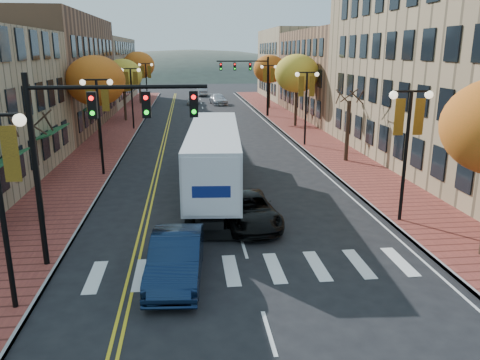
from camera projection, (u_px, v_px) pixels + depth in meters
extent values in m
plane|color=black|center=(258.00, 297.00, 15.11)|extent=(200.00, 200.00, 0.00)
cube|color=brown|center=(116.00, 132.00, 45.24)|extent=(4.00, 85.00, 0.15)
cube|color=brown|center=(298.00, 129.00, 47.18)|extent=(4.00, 85.00, 0.15)
cube|color=brown|center=(35.00, 73.00, 46.28)|extent=(12.00, 24.00, 11.00)
cube|color=#9E8966|center=(87.00, 71.00, 70.42)|extent=(12.00, 26.00, 9.50)
cube|color=brown|center=(359.00, 74.00, 55.98)|extent=(15.00, 24.00, 10.00)
cube|color=#9E8966|center=(312.00, 64.00, 76.91)|extent=(15.00, 20.00, 11.00)
cylinder|color=#382619|center=(37.00, 175.00, 21.20)|extent=(0.28, 0.28, 4.20)
cylinder|color=#382619|center=(99.00, 118.00, 36.43)|extent=(0.28, 0.28, 4.90)
ellipsoid|color=#EB5A1B|center=(96.00, 81.00, 35.66)|extent=(4.48, 4.48, 3.81)
cylinder|color=#382619|center=(125.00, 100.00, 51.80)|extent=(0.28, 0.28, 4.55)
ellipsoid|color=yellow|center=(123.00, 75.00, 51.09)|extent=(4.16, 4.16, 3.54)
cylinder|color=#382619|center=(140.00, 86.00, 68.97)|extent=(0.28, 0.28, 5.04)
ellipsoid|color=#EB5A1B|center=(139.00, 65.00, 68.18)|extent=(4.61, 4.61, 3.92)
cylinder|color=#382619|center=(347.00, 131.00, 32.71)|extent=(0.28, 0.28, 4.20)
cylinder|color=#382619|center=(296.00, 102.00, 47.94)|extent=(0.28, 0.28, 4.90)
ellipsoid|color=yellow|center=(297.00, 73.00, 47.18)|extent=(4.48, 4.48, 3.81)
cylinder|color=#382619|center=(269.00, 90.00, 63.28)|extent=(0.28, 0.28, 4.76)
ellipsoid|color=#EB5A1B|center=(270.00, 69.00, 62.54)|extent=(4.35, 4.35, 3.70)
cylinder|color=black|center=(3.00, 219.00, 13.50)|extent=(0.16, 0.16, 6.00)
sphere|color=#FFF2CC|center=(19.00, 120.00, 12.83)|extent=(0.36, 0.36, 0.36)
cube|color=#BE8519|center=(11.00, 154.00, 13.04)|extent=(0.45, 0.03, 1.60)
cylinder|color=black|center=(100.00, 129.00, 28.82)|extent=(0.16, 0.16, 6.00)
cylinder|color=black|center=(96.00, 80.00, 28.02)|extent=(1.60, 0.10, 0.10)
sphere|color=#FFF2CC|center=(83.00, 82.00, 27.98)|extent=(0.36, 0.36, 0.36)
sphere|color=#FFF2CC|center=(110.00, 82.00, 28.15)|extent=(0.36, 0.36, 0.36)
cube|color=#BE8519|center=(90.00, 98.00, 28.27)|extent=(0.45, 0.03, 1.60)
cube|color=#BE8519|center=(105.00, 98.00, 28.36)|extent=(0.45, 0.03, 1.60)
cylinder|color=black|center=(132.00, 100.00, 46.06)|extent=(0.16, 0.16, 6.00)
cylinder|color=black|center=(130.00, 69.00, 45.26)|extent=(1.60, 0.10, 0.10)
sphere|color=#FFF2CC|center=(122.00, 70.00, 45.21)|extent=(0.36, 0.36, 0.36)
sphere|color=#FFF2CC|center=(139.00, 70.00, 45.38)|extent=(0.36, 0.36, 0.36)
cube|color=#BE8519|center=(126.00, 80.00, 45.50)|extent=(0.45, 0.03, 1.60)
cube|color=#BE8519|center=(136.00, 80.00, 45.60)|extent=(0.45, 0.03, 1.60)
cylinder|color=black|center=(147.00, 86.00, 63.30)|extent=(0.16, 0.16, 6.00)
cylinder|color=black|center=(145.00, 64.00, 62.49)|extent=(1.60, 0.10, 0.10)
sphere|color=#FFF2CC|center=(139.00, 65.00, 62.45)|extent=(0.36, 0.36, 0.36)
sphere|color=#FFF2CC|center=(152.00, 65.00, 62.62)|extent=(0.36, 0.36, 0.36)
cube|color=#BE8519|center=(143.00, 72.00, 62.74)|extent=(0.45, 0.03, 1.60)
cube|color=#BE8519|center=(149.00, 72.00, 62.84)|extent=(0.45, 0.03, 1.60)
cylinder|color=black|center=(405.00, 159.00, 20.86)|extent=(0.16, 0.16, 6.00)
cylinder|color=black|center=(412.00, 91.00, 20.06)|extent=(1.60, 0.10, 0.10)
sphere|color=#FFF2CC|center=(394.00, 95.00, 20.01)|extent=(0.36, 0.36, 0.36)
sphere|color=#FFF2CC|center=(429.00, 95.00, 20.18)|extent=(0.36, 0.36, 0.36)
cube|color=#BE8519|center=(399.00, 117.00, 20.30)|extent=(0.45, 0.03, 1.60)
cube|color=#BE8519|center=(419.00, 117.00, 20.40)|extent=(0.45, 0.03, 1.60)
cylinder|color=black|center=(306.00, 110.00, 38.10)|extent=(0.16, 0.16, 6.00)
cylinder|color=black|center=(307.00, 72.00, 37.29)|extent=(1.60, 0.10, 0.10)
sphere|color=#FFF2CC|center=(297.00, 74.00, 37.25)|extent=(0.36, 0.36, 0.36)
sphere|color=#FFF2CC|center=(317.00, 74.00, 37.42)|extent=(0.36, 0.36, 0.36)
cube|color=#BE8519|center=(301.00, 86.00, 37.54)|extent=(0.45, 0.03, 1.60)
cube|color=#BE8519|center=(312.00, 86.00, 37.64)|extent=(0.45, 0.03, 1.60)
cylinder|color=black|center=(268.00, 91.00, 55.33)|extent=(0.16, 0.16, 6.00)
cylinder|color=black|center=(269.00, 65.00, 54.53)|extent=(1.60, 0.10, 0.10)
sphere|color=#FFF2CC|center=(262.00, 67.00, 54.48)|extent=(0.36, 0.36, 0.36)
sphere|color=#FFF2CC|center=(276.00, 67.00, 54.66)|extent=(0.36, 0.36, 0.36)
cube|color=#BE8519|center=(265.00, 75.00, 54.78)|extent=(0.45, 0.03, 1.60)
cube|color=#BE8519|center=(272.00, 75.00, 54.87)|extent=(0.45, 0.03, 1.60)
cylinder|color=black|center=(36.00, 175.00, 16.25)|extent=(0.20, 0.20, 7.00)
cylinder|color=black|center=(118.00, 87.00, 15.77)|extent=(6.00, 0.14, 0.14)
cube|color=black|center=(92.00, 105.00, 15.84)|extent=(0.30, 0.25, 0.90)
sphere|color=#FF0C0C|center=(91.00, 98.00, 15.64)|extent=(0.16, 0.16, 0.16)
cube|color=black|center=(146.00, 105.00, 16.03)|extent=(0.30, 0.25, 0.90)
sphere|color=#FF0C0C|center=(146.00, 98.00, 15.83)|extent=(0.16, 0.16, 0.16)
cube|color=black|center=(194.00, 104.00, 16.20)|extent=(0.30, 0.25, 0.90)
sphere|color=#FF0C0C|center=(194.00, 97.00, 16.00)|extent=(0.16, 0.16, 0.16)
cylinder|color=black|center=(268.00, 87.00, 55.19)|extent=(0.20, 0.20, 7.00)
cylinder|color=black|center=(242.00, 61.00, 54.06)|extent=(6.00, 0.14, 0.14)
cube|color=black|center=(250.00, 66.00, 54.32)|extent=(0.30, 0.25, 0.90)
sphere|color=#FF0C0C|center=(250.00, 64.00, 54.12)|extent=(0.16, 0.16, 0.16)
cube|color=black|center=(235.00, 66.00, 54.13)|extent=(0.30, 0.25, 0.90)
sphere|color=#FF0C0C|center=(235.00, 64.00, 53.93)|extent=(0.16, 0.16, 0.16)
cube|color=black|center=(221.00, 67.00, 53.95)|extent=(0.30, 0.25, 0.90)
sphere|color=#FF0C0C|center=(221.00, 64.00, 53.75)|extent=(0.16, 0.16, 0.16)
cube|color=black|center=(214.00, 184.00, 24.93)|extent=(1.89, 12.50, 0.34)
cube|color=silver|center=(214.00, 153.00, 24.48)|extent=(3.42, 12.61, 2.68)
cube|color=black|center=(216.00, 143.00, 32.11)|extent=(2.60, 3.05, 2.40)
cylinder|color=black|center=(189.00, 224.00, 20.19)|extent=(0.41, 0.98, 0.96)
cylinder|color=black|center=(236.00, 223.00, 20.26)|extent=(0.41, 0.98, 0.96)
cylinder|color=black|center=(191.00, 215.00, 21.29)|extent=(0.41, 0.98, 0.96)
cylinder|color=black|center=(235.00, 214.00, 21.37)|extent=(0.41, 0.98, 0.96)
cylinder|color=black|center=(201.00, 162.00, 31.26)|extent=(0.41, 0.98, 0.96)
cylinder|color=black|center=(231.00, 162.00, 31.34)|extent=(0.41, 0.98, 0.96)
cylinder|color=black|center=(202.00, 155.00, 33.29)|extent=(0.41, 0.98, 0.96)
cylinder|color=black|center=(230.00, 155.00, 33.37)|extent=(0.41, 0.98, 0.96)
imported|color=#0C1A33|center=(176.00, 258.00, 16.08)|extent=(2.06, 5.02, 1.62)
imported|color=black|center=(248.00, 210.00, 21.23)|extent=(2.81, 5.32, 1.42)
imported|color=silver|center=(193.00, 100.00, 68.74)|extent=(1.83, 4.11, 1.37)
imported|color=#B3B2BB|center=(218.00, 99.00, 68.79)|extent=(2.68, 5.32, 1.48)
imported|color=#929298|center=(202.00, 92.00, 81.55)|extent=(1.90, 4.56, 1.47)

